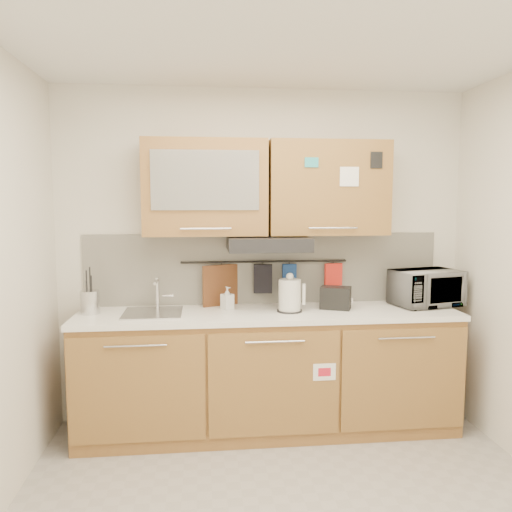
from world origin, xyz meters
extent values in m
plane|color=white|center=(0.00, 0.00, 2.60)|extent=(3.20, 3.20, 0.00)
plane|color=silver|center=(0.00, 1.50, 1.30)|extent=(3.20, 0.00, 3.20)
cube|color=olive|center=(0.00, 1.20, 0.44)|extent=(2.80, 0.60, 0.88)
cube|color=black|center=(0.00, 1.20, 0.05)|extent=(2.80, 0.54, 0.10)
cube|color=olive|center=(-0.93, 0.89, 0.47)|extent=(0.91, 0.02, 0.74)
cylinder|color=silver|center=(-0.93, 0.86, 0.78)|extent=(0.41, 0.01, 0.01)
cube|color=olive|center=(0.00, 0.89, 0.47)|extent=(0.91, 0.02, 0.74)
cylinder|color=silver|center=(0.00, 0.86, 0.78)|extent=(0.41, 0.01, 0.01)
cube|color=olive|center=(0.93, 0.89, 0.47)|extent=(0.91, 0.02, 0.74)
cylinder|color=silver|center=(0.93, 0.86, 0.78)|extent=(0.41, 0.01, 0.01)
cube|color=white|center=(0.00, 1.19, 0.90)|extent=(2.82, 0.62, 0.04)
cube|color=silver|center=(0.00, 1.49, 1.20)|extent=(2.80, 0.02, 0.56)
cube|color=olive|center=(-0.46, 1.32, 1.83)|extent=(0.90, 0.35, 0.70)
cube|color=silver|center=(-0.46, 1.14, 1.88)|extent=(0.76, 0.02, 0.42)
cube|color=olive|center=(0.46, 1.32, 1.83)|extent=(0.90, 0.35, 0.70)
cube|color=white|center=(0.58, 1.14, 1.91)|extent=(0.14, 0.00, 0.14)
cube|color=black|center=(0.00, 1.25, 1.42)|extent=(0.60, 0.46, 0.10)
cube|color=silver|center=(-0.85, 1.20, 0.92)|extent=(0.42, 0.40, 0.03)
cylinder|color=silver|center=(-0.83, 1.36, 1.04)|extent=(0.03, 0.03, 0.24)
cylinder|color=silver|center=(-0.83, 1.28, 1.14)|extent=(0.02, 0.18, 0.02)
cylinder|color=black|center=(0.00, 1.45, 1.26)|extent=(1.30, 0.02, 0.02)
cylinder|color=silver|center=(-1.30, 1.24, 1.00)|extent=(0.15, 0.15, 0.17)
cylinder|color=black|center=(-1.32, 1.26, 1.08)|extent=(0.01, 0.01, 0.32)
cylinder|color=black|center=(-1.28, 1.23, 1.06)|extent=(0.01, 0.01, 0.28)
cylinder|color=black|center=(-1.30, 1.27, 1.09)|extent=(0.01, 0.01, 0.34)
cylinder|color=black|center=(-1.32, 1.22, 1.04)|extent=(0.01, 0.01, 0.25)
cylinder|color=silver|center=(0.15, 1.16, 1.04)|extent=(0.18, 0.18, 0.24)
sphere|color=silver|center=(0.15, 1.16, 1.18)|extent=(0.05, 0.05, 0.05)
cube|color=silver|center=(0.25, 1.15, 1.05)|extent=(0.03, 0.04, 0.15)
cylinder|color=black|center=(0.15, 1.16, 0.93)|extent=(0.19, 0.19, 0.01)
cube|color=black|center=(0.51, 1.22, 1.00)|extent=(0.26, 0.21, 0.17)
cube|color=black|center=(0.48, 1.23, 1.08)|extent=(0.10, 0.11, 0.01)
cube|color=black|center=(0.55, 1.20, 1.08)|extent=(0.10, 0.11, 0.01)
imported|color=#999999|center=(1.25, 1.27, 1.06)|extent=(0.57, 0.45, 0.28)
imported|color=#999999|center=(-0.30, 1.29, 1.01)|extent=(0.11, 0.11, 0.17)
cube|color=brown|center=(-0.34, 1.44, 1.04)|extent=(0.30, 0.15, 0.39)
cube|color=navy|center=(0.20, 1.44, 1.15)|extent=(0.11, 0.03, 0.18)
cube|color=black|center=(-0.02, 1.44, 1.13)|extent=(0.15, 0.06, 0.23)
cube|color=red|center=(0.55, 1.44, 1.15)|extent=(0.15, 0.04, 0.18)
camera|label=1|loc=(-0.48, -2.42, 1.73)|focal=35.00mm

